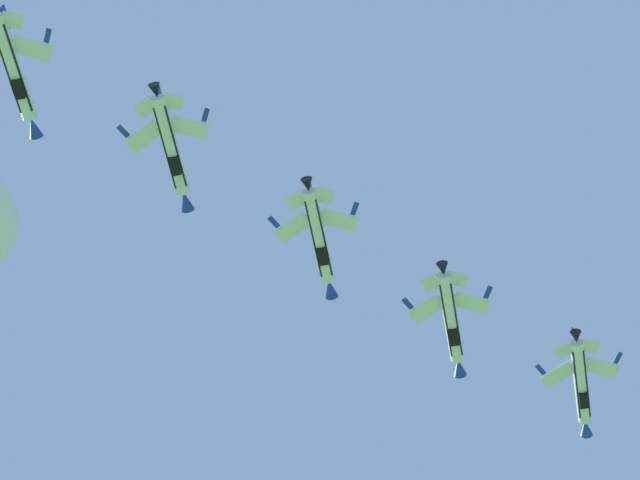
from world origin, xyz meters
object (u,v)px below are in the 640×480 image
fighter_jet_right_wing (319,238)px  fighter_jet_lead (581,384)px  fighter_jet_right_outer (15,70)px  fighter_jet_left_wing (451,320)px  fighter_jet_left_outer (171,148)px

fighter_jet_right_wing → fighter_jet_lead: bearing=43.1°
fighter_jet_right_wing → fighter_jet_right_outer: fighter_jet_right_outer is taller
fighter_jet_left_wing → fighter_jet_right_outer: 57.17m
fighter_jet_left_outer → fighter_jet_lead: bearing=43.1°
fighter_jet_left_outer → fighter_jet_right_wing: bearing=43.1°
fighter_jet_left_wing → fighter_jet_right_outer: size_ratio=1.00×
fighter_jet_left_wing → fighter_jet_right_wing: 18.46m
fighter_jet_right_wing → fighter_jet_right_outer: (-32.46, -21.20, 0.79)m
fighter_jet_lead → fighter_jet_right_outer: (-64.35, -42.42, 0.98)m
fighter_jet_lead → fighter_jet_right_outer: bearing=-137.2°
fighter_jet_left_wing → fighter_jet_left_outer: fighter_jet_left_outer is taller
fighter_jet_left_wing → fighter_jet_left_outer: 38.36m
fighter_jet_right_wing → fighter_jet_right_outer: bearing=-137.4°
fighter_jet_lead → fighter_jet_left_outer: fighter_jet_left_outer is taller
fighter_jet_right_outer → fighter_jet_lead: bearing=42.8°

